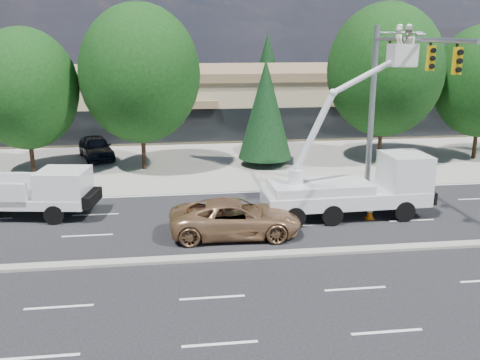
{
  "coord_description": "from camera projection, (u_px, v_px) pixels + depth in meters",
  "views": [
    {
      "loc": [
        -1.17,
        -19.45,
        8.63
      ],
      "look_at": [
        1.73,
        2.84,
        2.4
      ],
      "focal_mm": 40.0,
      "sensor_mm": 36.0,
      "label": 1
    }
  ],
  "objects": [
    {
      "name": "ground",
      "position": [
        206.0,
        259.0,
        21.04
      ],
      "size": [
        140.0,
        140.0,
        0.0
      ],
      "primitive_type": "plane",
      "color": "black",
      "rests_on": "ground"
    },
    {
      "name": "concrete_apron",
      "position": [
        188.0,
        151.0,
        40.15
      ],
      "size": [
        140.0,
        22.0,
        0.01
      ],
      "primitive_type": "cube",
      "color": "gray",
      "rests_on": "ground"
    },
    {
      "name": "road_median",
      "position": [
        206.0,
        258.0,
        21.02
      ],
      "size": [
        120.0,
        0.55,
        0.12
      ],
      "primitive_type": "cube",
      "color": "gray",
      "rests_on": "ground"
    },
    {
      "name": "strip_mall",
      "position": [
        183.0,
        98.0,
        48.92
      ],
      "size": [
        50.4,
        15.4,
        5.5
      ],
      "color": "tan",
      "rests_on": "ground"
    },
    {
      "name": "tree_front_c",
      "position": [
        25.0,
        89.0,
        32.72
      ],
      "size": [
        6.49,
        6.49,
        9.01
      ],
      "color": "#332114",
      "rests_on": "ground"
    },
    {
      "name": "tree_front_d",
      "position": [
        140.0,
        74.0,
        33.36
      ],
      "size": [
        7.54,
        7.54,
        10.46
      ],
      "color": "#332114",
      "rests_on": "ground"
    },
    {
      "name": "tree_front_e",
      "position": [
        266.0,
        109.0,
        34.99
      ],
      "size": [
        3.56,
        3.56,
        7.02
      ],
      "color": "#332114",
      "rests_on": "ground"
    },
    {
      "name": "tree_front_f",
      "position": [
        385.0,
        70.0,
        35.33
      ],
      "size": [
        7.63,
        7.63,
        10.59
      ],
      "color": "#332114",
      "rests_on": "ground"
    },
    {
      "name": "tree_back_a",
      "position": [
        13.0,
        71.0,
        57.72
      ],
      "size": [
        4.29,
        4.29,
        8.46
      ],
      "color": "#332114",
      "rests_on": "ground"
    },
    {
      "name": "tree_back_b",
      "position": [
        143.0,
        61.0,
        59.18
      ],
      "size": [
        5.28,
        5.28,
        10.4
      ],
      "color": "#332114",
      "rests_on": "ground"
    },
    {
      "name": "tree_back_c",
      "position": [
        267.0,
        68.0,
        61.18
      ],
      "size": [
        4.39,
        4.39,
        8.64
      ],
      "color": "#332114",
      "rests_on": "ground"
    },
    {
      "name": "tree_back_d",
      "position": [
        369.0,
        57.0,
        62.33
      ],
      "size": [
        5.57,
        5.57,
        10.97
      ],
      "color": "#332114",
      "rests_on": "ground"
    },
    {
      "name": "signal_mast",
      "position": [
        390.0,
        84.0,
        27.4
      ],
      "size": [
        2.76,
        10.16,
        9.0
      ],
      "color": "gray",
      "rests_on": "ground"
    },
    {
      "name": "utility_pickup",
      "position": [
        35.0,
        197.0,
        25.67
      ],
      "size": [
        6.37,
        3.14,
        2.34
      ],
      "rotation": [
        0.0,
        0.0,
        -0.15
      ],
      "color": "silver",
      "rests_on": "ground"
    },
    {
      "name": "bucket_truck",
      "position": [
        361.0,
        177.0,
        25.52
      ],
      "size": [
        7.96,
        2.77,
        8.98
      ],
      "rotation": [
        0.0,
        0.0,
        0.03
      ],
      "color": "silver",
      "rests_on": "ground"
    },
    {
      "name": "traffic_cone_b",
      "position": [
        184.0,
        221.0,
        24.34
      ],
      "size": [
        0.4,
        0.4,
        0.7
      ],
      "color": "orange",
      "rests_on": "ground"
    },
    {
      "name": "traffic_cone_c",
      "position": [
        203.0,
        222.0,
        24.18
      ],
      "size": [
        0.4,
        0.4,
        0.7
      ],
      "color": "orange",
      "rests_on": "ground"
    },
    {
      "name": "traffic_cone_d",
      "position": [
        370.0,
        212.0,
        25.49
      ],
      "size": [
        0.4,
        0.4,
        0.7
      ],
      "color": "orange",
      "rests_on": "ground"
    },
    {
      "name": "minivan",
      "position": [
        235.0,
        218.0,
        23.31
      ],
      "size": [
        5.82,
        2.85,
        1.59
      ],
      "primitive_type": "imported",
      "rotation": [
        0.0,
        0.0,
        1.53
      ],
      "color": "#A3774F",
      "rests_on": "ground"
    },
    {
      "name": "parked_car_west",
      "position": [
        96.0,
        147.0,
        37.6
      ],
      "size": [
        3.28,
        5.11,
        1.62
      ],
      "primitive_type": "imported",
      "rotation": [
        0.0,
        0.0,
        0.31
      ],
      "color": "black",
      "rests_on": "ground"
    },
    {
      "name": "parked_car_east",
      "position": [
        270.0,
        142.0,
        39.56
      ],
      "size": [
        2.4,
        4.74,
        1.49
      ],
      "primitive_type": "imported",
      "rotation": [
        0.0,
        0.0,
        -0.19
      ],
      "color": "black",
      "rests_on": "ground"
    }
  ]
}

